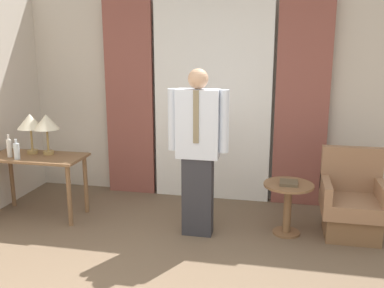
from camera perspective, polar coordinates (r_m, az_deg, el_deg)
name	(u,v)px	position (r m, az deg, el deg)	size (l,w,h in m)	color
wall_back	(214,95)	(5.57, 2.92, 6.54)	(10.00, 0.06, 2.70)	beige
curtain_sheer_center	(212,101)	(5.45, 2.70, 5.76)	(1.49, 0.06, 2.58)	white
curtain_drape_left	(129,99)	(5.73, -8.33, 6.01)	(0.64, 0.06, 2.58)	brown
curtain_drape_right	(302,103)	(5.39, 14.44, 5.27)	(0.64, 0.06, 2.58)	brown
desk	(37,166)	(5.29, -19.96, -2.73)	(1.11, 0.53, 0.73)	brown
table_lamp_left	(30,123)	(5.33, -20.77, 2.69)	(0.30, 0.30, 0.47)	#9E7F47
table_lamp_right	(46,123)	(5.22, -18.85, 2.64)	(0.30, 0.30, 0.47)	#9E7F47
bottle_near_edge	(9,148)	(5.30, -23.18, -0.46)	(0.06, 0.06, 0.26)	silver
bottle_by_lamp	(17,151)	(5.17, -22.34, -0.85)	(0.07, 0.07, 0.23)	silver
person	(198,147)	(4.40, 0.79, -0.40)	(0.63, 0.21, 1.76)	#2D2D33
armchair	(352,205)	(4.87, 20.51, -7.64)	(0.64, 0.61, 0.91)	brown
side_table	(288,200)	(4.68, 12.66, -7.31)	(0.52, 0.52, 0.56)	brown
book	(289,183)	(4.60, 12.78, -5.08)	(0.19, 0.20, 0.03)	brown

